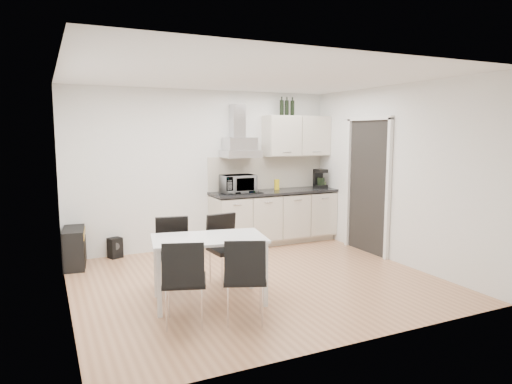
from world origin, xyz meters
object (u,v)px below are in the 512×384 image
at_px(dining_table, 209,245).
at_px(guitar_amp, 74,248).
at_px(chair_near_left, 185,282).
at_px(floor_speaker, 115,248).
at_px(kitchenette, 275,195).
at_px(chair_far_left, 174,255).
at_px(chair_far_right, 228,250).
at_px(chair_near_right, 245,279).

distance_m(dining_table, guitar_amp, 2.49).
height_order(chair_near_left, floor_speaker, chair_near_left).
xyz_separation_m(dining_table, chair_near_left, (-0.43, -0.48, -0.22)).
bearing_deg(guitar_amp, kitchenette, 7.89).
relative_size(chair_far_left, chair_near_left, 1.00).
relative_size(kitchenette, floor_speaker, 8.08).
bearing_deg(chair_far_right, chair_far_left, -12.06).
height_order(chair_near_right, floor_speaker, chair_near_right).
xyz_separation_m(chair_near_left, floor_speaker, (-0.28, 2.82, -0.28)).
bearing_deg(guitar_amp, floor_speaker, 29.26).
bearing_deg(chair_far_left, kitchenette, -133.72).
bearing_deg(chair_far_left, floor_speaker, -66.13).
relative_size(dining_table, chair_near_left, 1.54).
height_order(guitar_amp, floor_speaker, guitar_amp).
xyz_separation_m(kitchenette, guitar_amp, (-3.27, -0.08, -0.55)).
distance_m(chair_far_left, floor_speaker, 1.88).
bearing_deg(chair_far_left, dining_table, 126.01).
height_order(kitchenette, floor_speaker, kitchenette).
relative_size(kitchenette, dining_table, 1.86).
xyz_separation_m(dining_table, chair_near_right, (0.15, -0.66, -0.22)).
distance_m(chair_near_right, guitar_amp, 3.11).
relative_size(chair_far_left, chair_near_right, 1.00).
bearing_deg(kitchenette, chair_near_left, -132.08).
xyz_separation_m(dining_table, chair_far_right, (0.41, 0.47, -0.22)).
bearing_deg(floor_speaker, chair_far_right, -81.02).
bearing_deg(dining_table, kitchenette, 57.88).
height_order(dining_table, chair_near_left, chair_near_left).
bearing_deg(chair_near_left, chair_far_right, 67.12).
bearing_deg(chair_far_right, chair_near_left, 42.46).
height_order(kitchenette, chair_far_right, kitchenette).
relative_size(chair_near_right, guitar_amp, 1.26).
relative_size(chair_near_right, floor_speaker, 2.82).
bearing_deg(chair_far_right, chair_near_right, 70.70).
bearing_deg(chair_near_right, chair_far_left, 131.27).
xyz_separation_m(dining_table, floor_speaker, (-0.71, 2.34, -0.50)).
bearing_deg(kitchenette, chair_near_right, -122.76).
relative_size(kitchenette, chair_far_right, 2.86).
relative_size(dining_table, guitar_amp, 1.94).
height_order(dining_table, chair_near_right, chair_near_right).
xyz_separation_m(dining_table, guitar_amp, (-1.30, 2.09, -0.37)).
distance_m(chair_far_right, chair_near_left, 1.27).
bearing_deg(floor_speaker, chair_near_right, -96.02).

